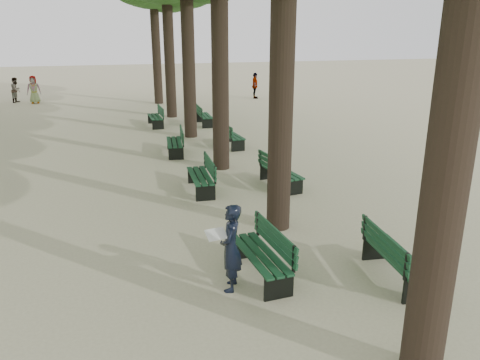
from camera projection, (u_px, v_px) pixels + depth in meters
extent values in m
plane|color=#B9B38C|center=(259.00, 309.00, 7.47)|extent=(120.00, 120.00, 0.00)
cylinder|color=#33261C|center=(460.00, 80.00, 4.93)|extent=(0.52, 0.52, 7.50)
cylinder|color=#33261C|center=(282.00, 57.00, 9.49)|extent=(0.52, 0.52, 7.50)
cylinder|color=#33261C|center=(220.00, 48.00, 14.04)|extent=(0.52, 0.52, 7.50)
cylinder|color=#33261C|center=(188.00, 44.00, 18.60)|extent=(0.52, 0.52, 7.50)
cylinder|color=#33261C|center=(169.00, 42.00, 23.15)|extent=(0.52, 0.52, 7.50)
cylinder|color=#33261C|center=(156.00, 40.00, 27.71)|extent=(0.52, 0.52, 7.50)
cube|color=black|center=(260.00, 265.00, 8.39)|extent=(0.62, 1.83, 0.45)
cube|color=#0E331D|center=(260.00, 254.00, 8.33)|extent=(0.64, 1.83, 0.04)
cube|color=#0E331D|center=(275.00, 238.00, 8.34)|extent=(0.14, 1.80, 0.40)
cube|color=black|center=(200.00, 184.00, 12.92)|extent=(0.63, 1.83, 0.45)
cube|color=#0E331D|center=(200.00, 176.00, 12.85)|extent=(0.65, 1.83, 0.04)
cube|color=#0E331D|center=(210.00, 166.00, 12.83)|extent=(0.15, 1.80, 0.40)
cube|color=black|center=(175.00, 148.00, 16.84)|extent=(0.73, 1.85, 0.45)
cube|color=#0E331D|center=(174.00, 142.00, 16.77)|extent=(0.75, 1.85, 0.04)
cube|color=#0E331D|center=(182.00, 134.00, 16.73)|extent=(0.26, 1.79, 0.40)
cube|color=black|center=(155.00, 122.00, 21.81)|extent=(0.54, 1.81, 0.45)
cube|color=#0E331D|center=(155.00, 117.00, 21.74)|extent=(0.56, 1.81, 0.04)
cube|color=#0E331D|center=(161.00, 111.00, 21.74)|extent=(0.06, 1.80, 0.40)
cube|color=black|center=(396.00, 267.00, 8.32)|extent=(0.75, 1.85, 0.45)
cube|color=#0E331D|center=(397.00, 256.00, 8.25)|extent=(0.77, 1.85, 0.04)
cube|color=#0E331D|center=(384.00, 243.00, 8.13)|extent=(0.27, 1.79, 0.40)
cube|color=black|center=(281.00, 179.00, 13.33)|extent=(0.72, 1.85, 0.45)
cube|color=#0E331D|center=(281.00, 171.00, 13.26)|extent=(0.74, 1.85, 0.04)
cube|color=#0E331D|center=(273.00, 163.00, 13.07)|extent=(0.24, 1.79, 0.40)
cube|color=black|center=(232.00, 141.00, 17.96)|extent=(0.60, 1.82, 0.45)
cube|color=#0E331D|center=(232.00, 135.00, 17.89)|extent=(0.62, 1.82, 0.04)
cube|color=#0E331D|center=(225.00, 129.00, 17.72)|extent=(0.13, 1.80, 0.40)
cube|color=black|center=(205.00, 120.00, 22.11)|extent=(0.61, 1.82, 0.45)
cube|color=#0E331D|center=(205.00, 116.00, 22.04)|extent=(0.63, 1.82, 0.04)
cube|color=#0E331D|center=(199.00, 110.00, 21.90)|extent=(0.13, 1.80, 0.40)
imported|color=black|center=(231.00, 248.00, 7.85)|extent=(0.52, 0.69, 1.54)
cube|color=white|center=(216.00, 234.00, 7.69)|extent=(0.37, 0.29, 0.12)
imported|color=#262628|center=(255.00, 86.00, 30.74)|extent=(0.62, 1.03, 1.67)
imported|color=#262628|center=(16.00, 90.00, 29.03)|extent=(0.55, 0.80, 1.53)
imported|color=#262628|center=(34.00, 90.00, 28.62)|extent=(0.82, 0.34, 1.68)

